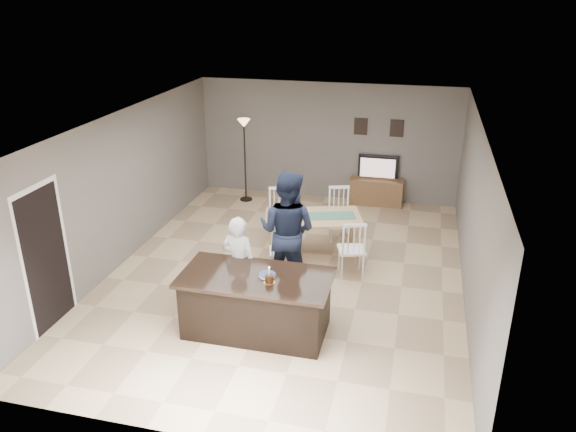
% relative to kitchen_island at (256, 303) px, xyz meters
% --- Properties ---
extents(floor, '(8.00, 8.00, 0.00)m').
position_rel_kitchen_island_xyz_m(floor, '(0.00, 1.80, -0.45)').
color(floor, '#D1B286').
rests_on(floor, ground).
extents(room_shell, '(8.00, 8.00, 8.00)m').
position_rel_kitchen_island_xyz_m(room_shell, '(0.00, 1.80, 1.22)').
color(room_shell, slate).
rests_on(room_shell, floor).
extents(kitchen_island, '(2.15, 1.10, 0.90)m').
position_rel_kitchen_island_xyz_m(kitchen_island, '(0.00, 0.00, 0.00)').
color(kitchen_island, black).
rests_on(kitchen_island, floor).
extents(tv_console, '(1.20, 0.40, 0.60)m').
position_rel_kitchen_island_xyz_m(tv_console, '(1.20, 5.57, -0.15)').
color(tv_console, brown).
rests_on(tv_console, floor).
extents(television, '(0.91, 0.12, 0.53)m').
position_rel_kitchen_island_xyz_m(television, '(1.20, 5.64, 0.41)').
color(television, black).
rests_on(television, tv_console).
extents(tv_screen_glow, '(0.78, 0.00, 0.78)m').
position_rel_kitchen_island_xyz_m(tv_screen_glow, '(1.20, 5.56, 0.42)').
color(tv_screen_glow, orange).
rests_on(tv_screen_glow, tv_console).
extents(picture_frames, '(1.10, 0.02, 0.38)m').
position_rel_kitchen_island_xyz_m(picture_frames, '(1.15, 5.78, 1.30)').
color(picture_frames, black).
rests_on(picture_frames, room_shell).
extents(doorway, '(0.00, 2.10, 2.65)m').
position_rel_kitchen_island_xyz_m(doorway, '(-2.99, -0.50, 0.80)').
color(doorway, black).
rests_on(doorway, floor).
extents(woman, '(0.61, 0.45, 1.54)m').
position_rel_kitchen_island_xyz_m(woman, '(-0.43, 0.55, 0.31)').
color(woman, silver).
rests_on(woman, floor).
extents(man, '(1.12, 0.94, 2.04)m').
position_rel_kitchen_island_xyz_m(man, '(0.13, 1.35, 0.57)').
color(man, '#161D31').
rests_on(man, floor).
extents(birthday_cake, '(0.16, 0.16, 0.25)m').
position_rel_kitchen_island_xyz_m(birthday_cake, '(0.24, -0.13, 0.50)').
color(birthday_cake, gold).
rests_on(birthday_cake, kitchen_island).
extents(plate_stack, '(0.24, 0.24, 0.04)m').
position_rel_kitchen_island_xyz_m(plate_stack, '(0.16, 0.03, 0.46)').
color(plate_stack, white).
rests_on(plate_stack, kitchen_island).
extents(dining_table, '(2.12, 2.33, 1.05)m').
position_rel_kitchen_island_xyz_m(dining_table, '(0.32, 2.57, 0.21)').
color(dining_table, tan).
rests_on(dining_table, floor).
extents(floor_lamp, '(0.29, 0.29, 1.93)m').
position_rel_kitchen_island_xyz_m(floor_lamp, '(-1.80, 5.12, 1.04)').
color(floor_lamp, black).
rests_on(floor_lamp, floor).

